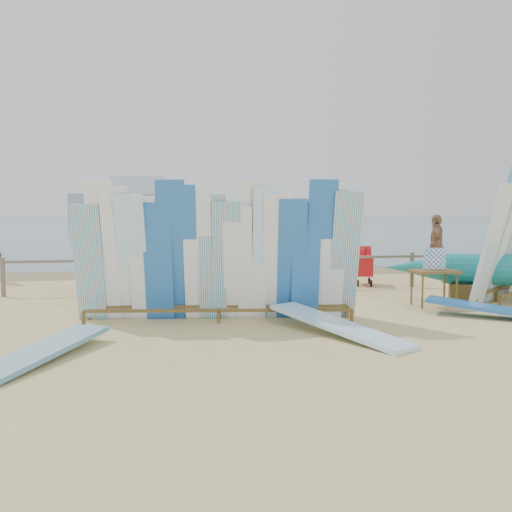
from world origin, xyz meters
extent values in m
plane|color=#D2BC79|center=(0.00, 0.00, 0.00)|extent=(160.00, 160.00, 0.00)
cube|color=#406372|center=(0.00, 128.00, 0.00)|extent=(320.00, 240.00, 0.02)
cube|color=olive|center=(0.00, 7.20, 0.00)|extent=(40.00, 2.60, 0.01)
cube|color=#999EA3|center=(-12.00, 180.00, 4.02)|extent=(45.00, 8.00, 8.00)
cube|color=silver|center=(-12.00, 180.00, 11.02)|extent=(18.00, 6.00, 6.00)
cube|color=#69604F|center=(0.00, 3.00, 0.80)|extent=(12.00, 0.06, 0.06)
cube|color=#69604F|center=(-6.00, 3.00, 0.45)|extent=(0.08, 0.08, 0.90)
cube|color=#69604F|center=(-4.00, 3.00, 0.45)|extent=(0.08, 0.08, 0.90)
cube|color=#69604F|center=(-2.00, 3.00, 0.45)|extent=(0.08, 0.08, 0.90)
cube|color=#69604F|center=(0.00, 3.00, 0.45)|extent=(0.08, 0.08, 0.90)
cube|color=#69604F|center=(2.00, 3.00, 0.45)|extent=(0.08, 0.08, 0.90)
cube|color=#69604F|center=(4.00, 3.00, 0.45)|extent=(0.08, 0.08, 0.90)
cube|color=#69604F|center=(6.00, 3.00, 0.45)|extent=(0.08, 0.08, 0.90)
cube|color=brown|center=(-1.39, -0.77, 0.23)|extent=(4.67, 0.67, 0.05)
cube|color=brown|center=(-1.34, -0.38, 0.23)|extent=(4.67, 0.67, 0.05)
cube|color=silver|center=(-3.63, -0.28, 1.04)|extent=(0.56, 0.54, 2.08)
cube|color=white|center=(-3.38, -0.31, 1.25)|extent=(0.57, 0.64, 2.50)
cube|color=white|center=(-3.12, -0.34, 1.19)|extent=(0.58, 0.72, 2.39)
cube|color=#9AD1F7|center=(-2.86, -0.38, 1.13)|extent=(0.60, 0.85, 2.25)
cube|color=white|center=(-2.68, -0.40, 1.11)|extent=(0.56, 0.60, 2.22)
cube|color=#2463B5|center=(-2.42, -0.44, 1.06)|extent=(0.56, 0.59, 2.12)
cube|color=#2463B5|center=(-2.17, -0.47, 1.25)|extent=(0.59, 0.83, 2.50)
cube|color=#2463B5|center=(-1.98, -0.49, 1.21)|extent=(0.59, 0.79, 2.42)
cube|color=white|center=(-1.73, -0.53, 1.17)|extent=(0.58, 0.69, 2.34)
cube|color=silver|center=(-1.47, -0.56, 1.13)|extent=(0.57, 0.62, 2.26)
cube|color=silver|center=(-1.21, -0.60, 1.07)|extent=(0.58, 0.73, 2.14)
cube|color=white|center=(-1.03, -0.62, 1.03)|extent=(0.57, 0.67, 2.06)
cube|color=white|center=(-0.77, -0.66, 1.25)|extent=(0.56, 0.59, 2.50)
cube|color=#9AD1F7|center=(-0.52, -0.69, 1.19)|extent=(0.58, 0.76, 2.38)
cube|color=white|center=(-0.33, -0.71, 1.14)|extent=(0.59, 0.77, 2.28)
cube|color=#2463B5|center=(-0.08, -0.75, 1.09)|extent=(0.58, 0.75, 2.18)
cube|color=#2463B5|center=(0.18, -0.78, 1.07)|extent=(0.55, 0.52, 2.14)
cube|color=#2463B5|center=(0.44, -0.82, 1.26)|extent=(0.59, 0.79, 2.51)
cube|color=white|center=(0.62, -0.84, 1.22)|extent=(0.57, 0.69, 2.44)
cube|color=silver|center=(0.88, -0.87, 1.16)|extent=(0.59, 0.80, 2.32)
cube|color=brown|center=(4.78, 0.51, 0.27)|extent=(1.81, 1.34, 0.07)
cube|color=white|center=(4.09, -0.29, 1.26)|extent=(0.87, 0.88, 2.51)
cube|color=silver|center=(4.43, -0.04, 1.50)|extent=(0.97, 1.02, 3.00)
cube|color=white|center=(4.77, 0.21, 1.44)|extent=(0.98, 1.03, 2.88)
cube|color=brown|center=(4.10, 0.68, 0.20)|extent=(0.78, 0.84, 0.40)
cone|color=teal|center=(3.18, 1.07, 0.71)|extent=(1.48, 1.10, 0.62)
cube|color=brown|center=(3.17, 0.23, 0.73)|extent=(0.92, 0.66, 0.05)
cube|color=white|center=(3.17, 0.23, 0.99)|extent=(0.48, 0.04, 0.43)
cube|color=#9AD1F7|center=(0.37, -2.03, 0.00)|extent=(1.77, 2.64, 0.33)
cube|color=silver|center=(-3.97, -2.87, 0.00)|extent=(1.65, 2.68, 0.22)
cube|color=#2463B5|center=(3.78, -1.23, 0.00)|extent=(2.50, 2.05, 0.31)
cube|color=red|center=(-0.61, 3.87, 0.31)|extent=(0.62, 0.59, 0.05)
cube|color=red|center=(-0.67, 4.10, 0.57)|extent=(0.55, 0.27, 0.52)
cube|color=red|center=(0.26, 3.93, 0.32)|extent=(0.68, 0.65, 0.05)
cube|color=red|center=(0.19, 4.16, 0.60)|extent=(0.58, 0.33, 0.55)
cube|color=red|center=(2.90, 3.55, 0.53)|extent=(0.61, 0.81, 0.53)
cube|color=red|center=(2.98, 3.83, 0.86)|extent=(0.46, 0.27, 0.33)
imported|color=tan|center=(-2.25, 6.08, 0.88)|extent=(0.85, 1.23, 1.76)
imported|color=tan|center=(7.45, 4.21, 0.86)|extent=(0.92, 1.20, 1.73)
imported|color=#8C6042|center=(5.81, 5.20, 0.93)|extent=(0.80, 1.19, 1.87)
imported|color=#8C6042|center=(1.54, 6.04, 0.84)|extent=(0.70, 0.55, 1.69)
imported|color=beige|center=(0.78, 6.81, 0.80)|extent=(1.43, 1.32, 1.59)
imported|color=beige|center=(-3.07, 5.99, 0.89)|extent=(1.15, 1.74, 1.79)
imported|color=#8C6042|center=(-0.11, 3.82, 0.91)|extent=(1.15, 0.93, 1.81)
imported|color=beige|center=(-0.80, 3.76, 0.79)|extent=(0.81, 0.79, 1.57)
camera|label=1|loc=(-2.26, -10.13, 1.95)|focal=38.00mm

